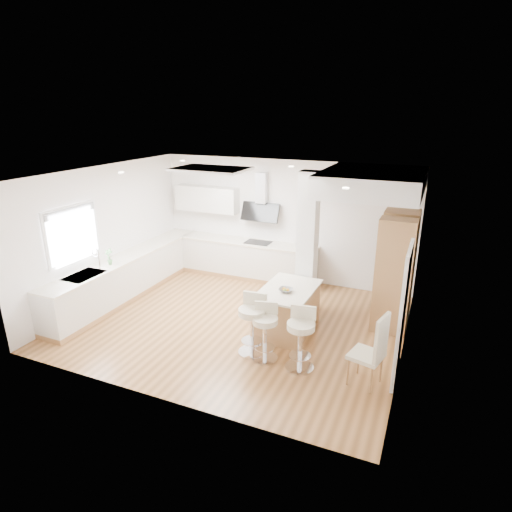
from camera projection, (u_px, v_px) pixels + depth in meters
The scene contains 18 objects.
ground at pixel (237, 322), 8.18m from camera, with size 6.00×6.00×0.00m, color #A36D3C.
ceiling at pixel (237, 322), 8.18m from camera, with size 6.00×5.00×0.02m, color white.
wall_back at pixel (283, 221), 9.90m from camera, with size 6.00×0.04×2.80m, color white.
wall_left at pixel (106, 234), 8.84m from camera, with size 0.04×5.00×2.80m, color white.
wall_right at pixel (411, 277), 6.60m from camera, with size 0.04×5.00×2.80m, color white.
skylight at pixel (211, 169), 8.09m from camera, with size 4.10×2.10×0.06m.
window_left at pixel (72, 232), 7.95m from camera, with size 0.06×1.28×1.07m.
doorway_right at pixel (402, 316), 6.22m from camera, with size 0.05×1.00×2.10m.
counter_left at pixel (129, 275), 9.24m from camera, with size 0.63×4.50×1.35m.
counter_back at pixel (243, 248), 10.23m from camera, with size 3.62×0.63×2.50m.
pillar at pixel (307, 245), 8.16m from camera, with size 0.35×0.35×2.80m.
soffit at pixel (373, 182), 7.77m from camera, with size 1.78×2.20×0.40m.
oven_column at pixel (395, 269), 7.91m from camera, with size 0.63×1.21×2.10m.
peninsula at pixel (288, 309), 7.74m from camera, with size 0.93×1.38×0.89m.
bar_stool_a at pixel (252, 321), 6.97m from camera, with size 0.51×0.51×1.03m.
bar_stool_b at pixel (265, 329), 6.81m from camera, with size 0.52×0.52×0.95m.
bar_stool_c at pixel (301, 336), 6.55m from camera, with size 0.50×0.50×1.01m.
dining_chair at pixel (374, 349), 6.09m from camera, with size 0.54×0.54×1.16m.
Camera 1 is at (3.22, -6.59, 3.85)m, focal length 30.00 mm.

